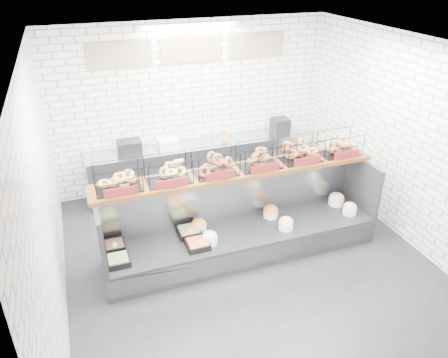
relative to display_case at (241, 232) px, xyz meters
name	(u,v)px	position (x,y,z in m)	size (l,w,h in m)	color
ground	(250,264)	(0.00, -0.35, -0.32)	(5.50, 5.50, 0.00)	black
room_shell	(236,114)	(0.00, 0.26, 1.73)	(5.02, 5.51, 3.01)	white
display_case	(241,232)	(0.00, 0.00, 0.00)	(4.00, 0.90, 1.20)	black
bagel_shelf	(238,162)	(0.00, 0.17, 1.06)	(4.10, 0.50, 0.40)	#45230E
prep_counter	(199,165)	(0.00, 2.08, 0.15)	(4.00, 0.60, 1.20)	#93969B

